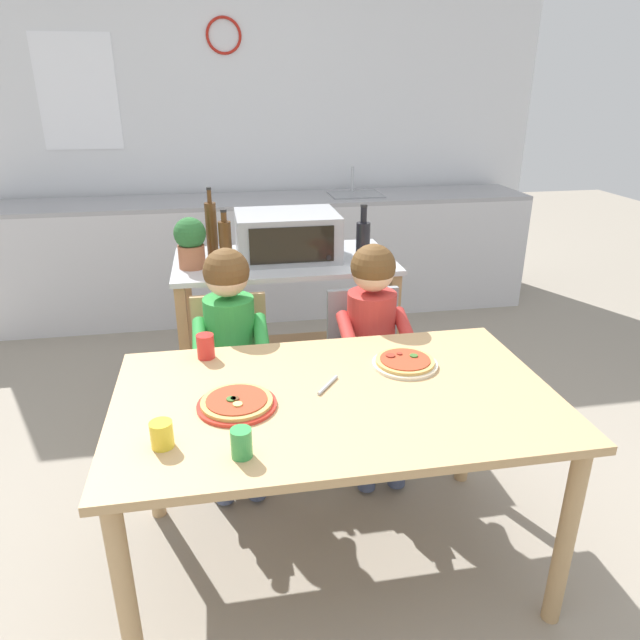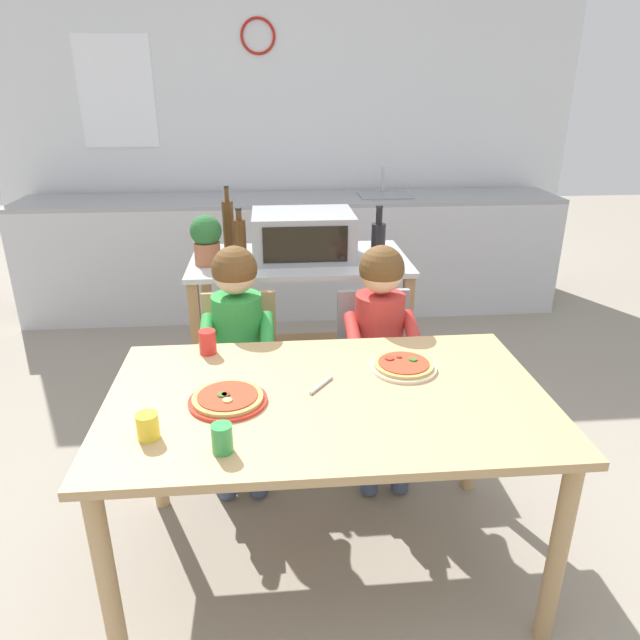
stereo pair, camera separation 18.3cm
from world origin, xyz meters
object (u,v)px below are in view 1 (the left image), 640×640
Objects in this scene: kitchen_island_cart at (285,309)px; bottle_clear_vinegar at (363,240)px; dining_chair_left at (233,371)px; pizza_plate_cream at (405,362)px; toaster_oven at (287,235)px; potted_herb_plant at (190,241)px; child_in_red_shirt at (374,332)px; child_in_green_shirt at (231,340)px; bottle_squat_spirits at (225,244)px; dining_table at (335,416)px; drinking_cup_red at (206,346)px; pizza_plate_red_rimmed at (237,403)px; serving_spoon at (328,385)px; bottle_tall_green_wine at (212,231)px; drinking_cup_green at (241,443)px; drinking_cup_yellow at (162,434)px; dining_chair_right at (366,363)px.

bottle_clear_vinegar is (0.39, -0.11, 0.39)m from kitchen_island_cart.
dining_chair_left reaches higher than pizza_plate_cream.
toaster_oven is at bearing 55.68° from dining_chair_left.
potted_herb_plant is 0.24× the size of child_in_red_shirt.
pizza_plate_cream is at bearing -35.94° from child_in_green_shirt.
pizza_plate_cream is at bearing -94.00° from bottle_clear_vinegar.
bottle_squat_spirits is 1.16× the size of potted_herb_plant.
dining_table is 0.58m from drinking_cup_red.
toaster_oven reaches higher than drinking_cup_red.
pizza_plate_red_rimmed is at bearing -163.50° from pizza_plate_cream.
serving_spoon is (-0.01, -1.16, -0.25)m from toaster_oven.
child_in_green_shirt is at bearing 144.06° from pizza_plate_cream.
child_in_green_shirt is (-0.30, -0.58, 0.10)m from kitchen_island_cart.
pizza_plate_cream is (0.69, -1.07, -0.28)m from bottle_tall_green_wine.
drinking_cup_red reaches higher than drinking_cup_green.
dining_table is 10.66× the size of serving_spoon.
pizza_plate_red_rimmed is 0.66m from pizza_plate_cream.
pizza_plate_cream is (0.33, -1.03, 0.16)m from kitchen_island_cart.
bottle_tall_green_wine is 2.64× the size of serving_spoon.
dining_chair_left is 3.11× the size of pizza_plate_red_rimmed.
pizza_plate_cream is (0.79, -0.96, -0.25)m from potted_herb_plant.
child_in_red_shirt is at bearing 43.25° from drinking_cup_yellow.
bottle_clear_vinegar is at bearing 33.72° from child_in_green_shirt.
dining_chair_left is at bearing 114.98° from serving_spoon.
child_in_red_shirt reaches higher than drinking_cup_red.
bottle_tall_green_wine is at bearing 107.48° from serving_spoon.
child_in_green_shirt is 13.17× the size of drinking_cup_yellow.
pizza_plate_red_rimmed is at bearing -90.01° from dining_chair_left.
potted_herb_plant is 0.24× the size of child_in_green_shirt.
potted_herb_plant is (-0.46, -0.08, 0.42)m from kitchen_island_cart.
dining_chair_right is 0.61m from pizza_plate_cream.
dining_chair_right is at bearing 47.14° from drinking_cup_yellow.
toaster_oven is at bearing 23.04° from bottle_squat_spirits.
kitchen_island_cart is at bearing -140.33° from toaster_oven.
dining_chair_left is at bearing 90.11° from drinking_cup_green.
bottle_clear_vinegar is at bearing -15.92° from kitchen_island_cart.
bottle_tall_green_wine is 0.46× the size of dining_chair_right.
drinking_cup_red is (-0.73, -0.34, 0.30)m from dining_chair_right.
pizza_plate_red_rimmed is at bearing -82.17° from potted_herb_plant.
bottle_clear_vinegar is 0.78× the size of bottle_tall_green_wine.
dining_chair_left is 8.57× the size of drinking_cup_red.
serving_spoon is (-0.02, 0.05, 0.10)m from dining_table.
bottle_clear_vinegar reaches higher than potted_herb_plant.
drinking_cup_yellow is 0.59m from drinking_cup_red.
drinking_cup_red reaches higher than dining_table.
dining_chair_right reaches higher than pizza_plate_red_rimmed.
child_in_green_shirt is at bearing 75.04° from drinking_cup_yellow.
drinking_cup_yellow is 0.85× the size of drinking_cup_red.
kitchen_island_cart is 1.06× the size of child_in_red_shirt.
bottle_squat_spirits is 1.19× the size of pizza_plate_cream.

